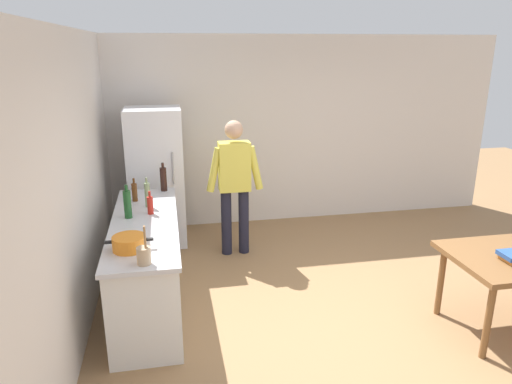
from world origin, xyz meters
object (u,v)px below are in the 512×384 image
Objects in this scene: person at (235,179)px; bottle_beer_brown at (135,192)px; utensil_jar at (144,255)px; bottle_sauce_red at (150,205)px; cooking_pot at (129,243)px; bottle_wine_dark at (163,179)px; refrigerator at (156,178)px; bottle_wine_green at (128,204)px; bottle_vinegar_tall at (147,195)px.

person reaches higher than bottle_beer_brown.
bottle_beer_brown is (-0.15, 1.63, 0.03)m from utensil_jar.
person is at bearing 63.30° from utensil_jar.
bottle_sauce_red is at bearing -139.50° from person.
person reaches higher than cooking_pot.
person is 0.86m from bottle_wine_dark.
bottle_beer_brown is (-0.22, -0.94, 0.11)m from refrigerator.
bottle_wine_dark reaches higher than bottle_beer_brown.
bottle_wine_dark is at bearing 80.06° from bottle_sauce_red.
bottle_wine_green is at bearing -99.81° from refrigerator.
refrigerator is 5.29× the size of bottle_wine_green.
person is 6.54× the size of bottle_beer_brown.
bottle_wine_green reaches higher than bottle_vinegar_tall.
bottle_beer_brown is (-0.32, -0.33, -0.04)m from bottle_wine_dark.
bottle_wine_dark is at bearing 79.99° from cooking_pot.
bottle_sauce_red is at bearing -82.27° from bottle_vinegar_tall.
bottle_wine_dark is at bearing 73.02° from bottle_vinegar_tall.
refrigerator is at bearing 80.19° from bottle_wine_green.
utensil_jar is 1.40m from bottle_vinegar_tall.
bottle_vinegar_tall is (-0.17, -0.55, -0.01)m from bottle_wine_dark.
bottle_beer_brown is at bearing 123.28° from bottle_vinegar_tall.
cooking_pot is at bearing -100.08° from bottle_sauce_red.
refrigerator is 1.18m from bottle_vinegar_tall.
refrigerator is 1.50m from bottle_wine_green.
bottle_wine_dark is 0.80m from bottle_sauce_red.
bottle_beer_brown is (-0.18, 0.46, 0.01)m from bottle_sauce_red.
bottle_sauce_red is 0.92× the size of bottle_beer_brown.
refrigerator is 1.40m from bottle_sauce_red.
bottle_sauce_red is (-0.99, -0.85, 0.02)m from person.
refrigerator is 0.64m from bottle_wine_dark.
cooking_pot is 0.33m from utensil_jar.
bottle_beer_brown is (-0.15, 0.22, -0.03)m from bottle_vinegar_tall.
person is 1.30m from bottle_sauce_red.
bottle_wine_green is (-0.21, -0.07, 0.05)m from bottle_sauce_red.
bottle_wine_green is (-0.18, -0.31, 0.01)m from bottle_vinegar_tall.
refrigerator is 0.97m from bottle_beer_brown.
person reaches higher than bottle_vinegar_tall.
refrigerator is 2.28m from cooking_pot.
bottle_wine_dark is 0.58m from bottle_vinegar_tall.
bottle_beer_brown is at bearing 95.43° from utensil_jar.
person is 4.25× the size of cooking_pot.
refrigerator is at bearing 86.48° from bottle_vinegar_tall.
bottle_beer_brown is (-0.02, 1.32, 0.05)m from cooking_pot.
bottle_beer_brown reaches higher than bottle_sauce_red.
utensil_jar is at bearing -94.71° from bottle_wine_dark.
cooking_pot is 1.25× the size of utensil_jar.
refrigerator reaches higher than bottle_beer_brown.
cooking_pot is (-0.19, -2.27, 0.06)m from refrigerator.
bottle_beer_brown is at bearing 111.34° from bottle_sauce_red.
bottle_beer_brown is 0.53m from bottle_wine_green.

